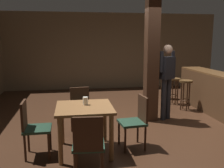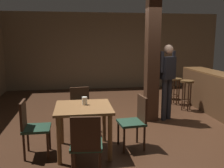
# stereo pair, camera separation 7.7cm
# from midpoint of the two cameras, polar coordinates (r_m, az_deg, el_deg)

# --- Properties ---
(ground_plane) EXTENTS (10.80, 10.80, 0.00)m
(ground_plane) POSITION_cam_midpoint_polar(r_m,az_deg,el_deg) (5.38, 8.67, -9.90)
(ground_plane) COLOR #382114
(wall_back) EXTENTS (8.00, 0.10, 2.80)m
(wall_back) POSITION_cam_midpoint_polar(r_m,az_deg,el_deg) (9.46, 0.85, 7.53)
(wall_back) COLOR #756047
(wall_back) RESTS_ON ground_plane
(pillar) EXTENTS (0.28, 0.28, 2.80)m
(pillar) POSITION_cam_midpoint_polar(r_m,az_deg,el_deg) (5.64, 9.55, 5.60)
(pillar) COLOR #382114
(pillar) RESTS_ON ground_plane
(dining_table) EXTENTS (0.90, 0.90, 0.78)m
(dining_table) POSITION_cam_midpoint_polar(r_m,az_deg,el_deg) (4.08, -5.98, -6.96)
(dining_table) COLOR brown
(dining_table) RESTS_ON ground_plane
(chair_west) EXTENTS (0.43, 0.43, 0.89)m
(chair_west) POSITION_cam_midpoint_polar(r_m,az_deg,el_deg) (4.15, -17.42, -8.98)
(chair_west) COLOR #1E3828
(chair_west) RESTS_ON ground_plane
(chair_north) EXTENTS (0.47, 0.47, 0.89)m
(chair_north) POSITION_cam_midpoint_polar(r_m,az_deg,el_deg) (4.96, -6.71, -5.44)
(chair_north) COLOR #1E3828
(chair_north) RESTS_ON ground_plane
(chair_south) EXTENTS (0.45, 0.45, 0.89)m
(chair_south) POSITION_cam_midpoint_polar(r_m,az_deg,el_deg) (3.34, -5.25, -13.33)
(chair_south) COLOR #1E3828
(chair_south) RESTS_ON ground_plane
(chair_east) EXTENTS (0.46, 0.46, 0.89)m
(chair_east) POSITION_cam_midpoint_polar(r_m,az_deg,el_deg) (4.28, 5.90, -7.98)
(chair_east) COLOR #1E3828
(chair_east) RESTS_ON ground_plane
(napkin_cup) EXTENTS (0.09, 0.09, 0.13)m
(napkin_cup) POSITION_cam_midpoint_polar(r_m,az_deg,el_deg) (4.12, -5.75, -3.84)
(napkin_cup) COLOR silver
(napkin_cup) RESTS_ON dining_table
(standing_person) EXTENTS (0.45, 0.34, 1.72)m
(standing_person) POSITION_cam_midpoint_polar(r_m,az_deg,el_deg) (5.79, 12.92, 1.64)
(standing_person) COLOR black
(standing_person) RESTS_ON ground_plane
(bar_counter) EXTENTS (0.56, 2.34, 1.02)m
(bar_counter) POSITION_cam_midpoint_polar(r_m,az_deg,el_deg) (6.92, 21.47, -1.50)
(bar_counter) COLOR brown
(bar_counter) RESTS_ON ground_plane
(bar_stool_near) EXTENTS (0.34, 0.34, 0.79)m
(bar_stool_near) POSITION_cam_midpoint_polar(r_m,az_deg,el_deg) (6.76, 17.04, -0.91)
(bar_stool_near) COLOR #4C3319
(bar_stool_near) RESTS_ON ground_plane
(bar_stool_mid) EXTENTS (0.33, 0.33, 0.75)m
(bar_stool_mid) POSITION_cam_midpoint_polar(r_m,az_deg,el_deg) (7.30, 14.65, -0.24)
(bar_stool_mid) COLOR #4C3319
(bar_stool_mid) RESTS_ON ground_plane
(bar_stool_far) EXTENTS (0.33, 0.33, 0.79)m
(bar_stool_far) POSITION_cam_midpoint_polar(r_m,az_deg,el_deg) (7.93, 12.64, 0.80)
(bar_stool_far) COLOR #4C3319
(bar_stool_far) RESTS_ON ground_plane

